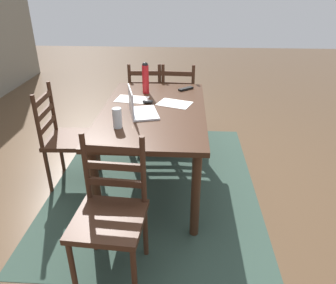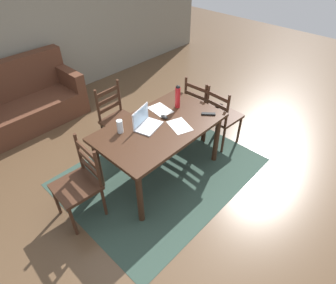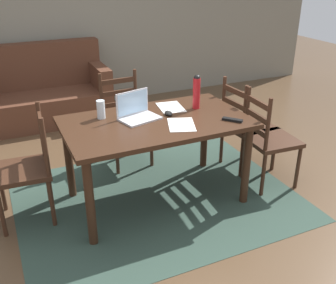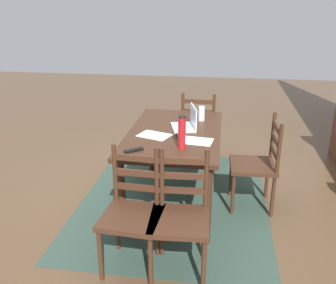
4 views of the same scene
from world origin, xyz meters
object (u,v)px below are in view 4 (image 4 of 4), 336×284
object	(u,v)px
chair_right_near	(133,213)
tv_remote	(134,150)
chair_far_head	(257,165)
drinking_glass	(201,114)
dining_table	(175,141)
water_bottle	(182,131)
laptop	(188,122)
chair_left_far	(199,128)
computer_mouse	(180,135)
chair_right_far	(180,217)

from	to	relation	value
chair_right_near	tv_remote	distance (m)	0.59
chair_far_head	drinking_glass	xyz separation A→B (m)	(-0.40, -0.59, 0.39)
tv_remote	chair_far_head	bearing A→B (deg)	77.66
dining_table	water_bottle	size ratio (longest dim) A/B	5.00
water_bottle	chair_far_head	bearing A→B (deg)	122.46
chair_far_head	laptop	xyz separation A→B (m)	(-0.13, -0.71, 0.37)
dining_table	laptop	distance (m)	0.23
chair_left_far	water_bottle	xyz separation A→B (m)	(1.51, -0.06, 0.47)
dining_table	chair_far_head	world-z (taller)	chair_far_head
chair_far_head	drinking_glass	distance (m)	0.81
dining_table	computer_mouse	xyz separation A→B (m)	(0.15, 0.07, 0.12)
chair_left_far	laptop	xyz separation A→B (m)	(0.93, -0.06, 0.37)
chair_left_far	drinking_glass	world-z (taller)	chair_left_far
dining_table	computer_mouse	size ratio (longest dim) A/B	15.44
chair_right_far	computer_mouse	xyz separation A→B (m)	(-0.91, -0.11, 0.32)
water_bottle	laptop	bearing A→B (deg)	-179.52
chair_left_far	computer_mouse	size ratio (longest dim) A/B	9.50
tv_remote	water_bottle	bearing A→B (deg)	68.06
dining_table	tv_remote	world-z (taller)	tv_remote
drinking_glass	laptop	bearing A→B (deg)	-24.06
laptop	tv_remote	xyz separation A→B (m)	(0.70, -0.39, -0.05)
chair_right_far	water_bottle	world-z (taller)	water_bottle
dining_table	chair_right_near	world-z (taller)	chair_right_near
chair_right_far	laptop	distance (m)	1.24
computer_mouse	tv_remote	world-z (taller)	computer_mouse
chair_right_near	tv_remote	world-z (taller)	chair_right_near
chair_right_far	laptop	world-z (taller)	laptop
water_bottle	drinking_glass	size ratio (longest dim) A/B	1.98
water_bottle	computer_mouse	world-z (taller)	water_bottle
chair_right_far	water_bottle	size ratio (longest dim) A/B	3.07
chair_far_head	computer_mouse	size ratio (longest dim) A/B	9.50
chair_right_near	computer_mouse	world-z (taller)	chair_right_near
chair_right_far	computer_mouse	world-z (taller)	chair_right_far
water_bottle	tv_remote	distance (m)	0.45
chair_far_head	laptop	world-z (taller)	laptop
dining_table	chair_right_far	world-z (taller)	chair_right_far
dining_table	tv_remote	xyz separation A→B (m)	(0.58, -0.28, 0.11)
laptop	computer_mouse	world-z (taller)	laptop
dining_table	water_bottle	xyz separation A→B (m)	(0.45, 0.12, 0.26)
chair_right_far	drinking_glass	bearing A→B (deg)	177.71
chair_left_far	chair_right_near	world-z (taller)	same
chair_right_far	laptop	bearing A→B (deg)	-176.93
chair_right_far	laptop	size ratio (longest dim) A/B	2.59
chair_right_near	water_bottle	bearing A→B (deg)	154.15
chair_right_near	drinking_glass	world-z (taller)	chair_right_near
drinking_glass	tv_remote	xyz separation A→B (m)	(0.98, -0.52, -0.07)
dining_table	laptop	world-z (taller)	laptop
chair_right_near	water_bottle	distance (m)	0.83
water_bottle	drinking_glass	distance (m)	0.86
chair_right_far	drinking_glass	distance (m)	1.51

